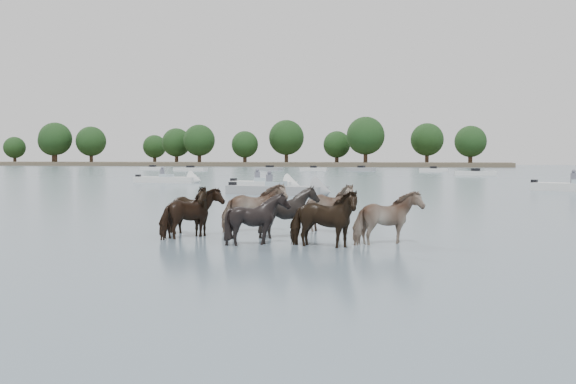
% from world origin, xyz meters
% --- Properties ---
extents(ground, '(400.00, 400.00, 0.00)m').
position_xyz_m(ground, '(0.00, 0.00, 0.00)').
color(ground, slate).
rests_on(ground, ground).
extents(shoreline, '(160.00, 30.00, 1.00)m').
position_xyz_m(shoreline, '(-70.00, 150.00, 0.50)').
color(shoreline, '#4C4233').
rests_on(shoreline, ground).
extents(pony_herd, '(6.96, 3.95, 1.46)m').
position_xyz_m(pony_herd, '(-1.00, 1.32, 0.58)').
color(pony_herd, black).
rests_on(pony_herd, ground).
extents(motorboat_a, '(5.00, 1.93, 1.92)m').
position_xyz_m(motorboat_a, '(-9.46, 26.12, 0.23)').
color(motorboat_a, silver).
rests_on(motorboat_a, ground).
extents(motorboat_b, '(6.22, 2.42, 1.92)m').
position_xyz_m(motorboat_b, '(-6.27, 19.46, 0.22)').
color(motorboat_b, gray).
rests_on(motorboat_b, ground).
extents(motorboat_f, '(5.84, 1.68, 1.92)m').
position_xyz_m(motorboat_f, '(-20.30, 33.27, 0.23)').
color(motorboat_f, silver).
rests_on(motorboat_f, ground).
extents(distant_flotilla, '(104.61, 28.93, 0.93)m').
position_xyz_m(distant_flotilla, '(0.12, 79.13, 0.26)').
color(distant_flotilla, silver).
rests_on(distant_flotilla, ground).
extents(treeline, '(145.34, 23.70, 12.54)m').
position_xyz_m(treeline, '(-70.78, 149.11, 6.93)').
color(treeline, '#382619').
rests_on(treeline, ground).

